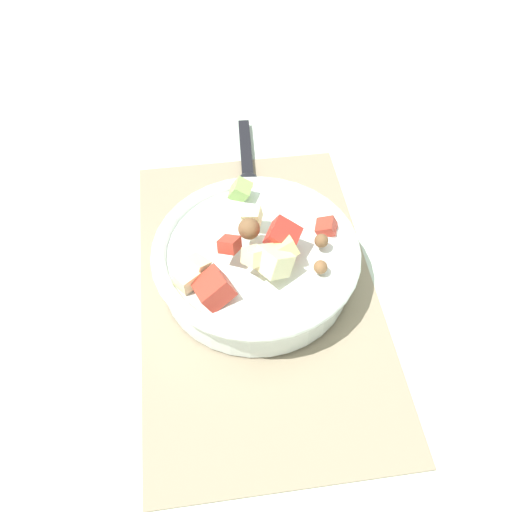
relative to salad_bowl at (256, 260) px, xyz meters
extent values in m
plane|color=silver|center=(0.02, 0.00, -0.04)|extent=(2.40, 2.40, 0.00)
cube|color=gray|center=(0.02, 0.00, -0.04)|extent=(0.52, 0.31, 0.01)
cylinder|color=white|center=(0.00, 0.00, -0.01)|extent=(0.25, 0.25, 0.05)
torus|color=white|center=(0.00, 0.00, 0.02)|extent=(0.27, 0.27, 0.02)
cube|color=#BC3828|center=(-0.02, 0.10, 0.02)|extent=(0.03, 0.03, 0.03)
cube|color=#BC3828|center=(0.06, -0.06, 0.03)|extent=(0.05, 0.06, 0.05)
sphere|color=brown|center=(-0.01, -0.01, 0.05)|extent=(0.04, 0.04, 0.04)
cube|color=#93C160|center=(-0.10, -0.01, 0.03)|extent=(0.04, 0.04, 0.04)
sphere|color=brown|center=(0.05, 0.07, 0.03)|extent=(0.03, 0.03, 0.02)
cube|color=#E5D684|center=(0.02, 0.03, 0.05)|extent=(0.03, 0.03, 0.03)
cube|color=beige|center=(0.03, -0.08, 0.03)|extent=(0.04, 0.04, 0.03)
sphere|color=brown|center=(0.01, 0.08, 0.03)|extent=(0.03, 0.03, 0.03)
cube|color=#BC3828|center=(0.01, -0.03, 0.05)|extent=(0.04, 0.03, 0.03)
cube|color=beige|center=(0.04, 0.02, 0.04)|extent=(0.05, 0.05, 0.05)
cube|color=beige|center=(0.04, -0.09, 0.03)|extent=(0.03, 0.04, 0.02)
cube|color=beige|center=(0.03, -0.01, 0.05)|extent=(0.04, 0.03, 0.03)
cube|color=beige|center=(-0.04, 0.00, 0.04)|extent=(0.03, 0.03, 0.02)
cube|color=red|center=(0.01, 0.03, 0.05)|extent=(0.05, 0.05, 0.04)
ellipsoid|color=black|center=(-0.17, 0.01, -0.03)|extent=(0.06, 0.04, 0.01)
cube|color=black|center=(-0.26, 0.02, -0.03)|extent=(0.14, 0.03, 0.01)
camera|label=1|loc=(0.45, -0.06, 0.56)|focal=39.19mm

